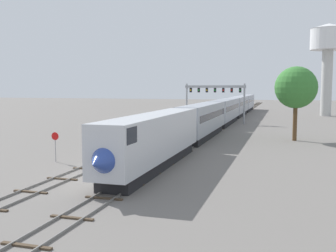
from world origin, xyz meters
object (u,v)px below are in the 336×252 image
water_tower (328,46)px  trackside_tree_left (296,88)px  passenger_train (226,111)px  signal_gantry (215,94)px  stop_sign (55,143)px

water_tower → trackside_tree_left: bearing=-99.6°
passenger_train → signal_gantry: (-2.25, 0.33, 3.24)m
passenger_train → trackside_tree_left: size_ratio=11.06×
passenger_train → signal_gantry: signal_gantry is taller
water_tower → passenger_train: bearing=-126.7°
signal_gantry → water_tower: (23.15, 27.73, 11.50)m
passenger_train → trackside_tree_left: 25.65m
water_tower → stop_sign: bearing=-113.1°
passenger_train → trackside_tree_left: trackside_tree_left is taller
passenger_train → signal_gantry: size_ratio=9.09×
signal_gantry → trackside_tree_left: size_ratio=1.22×
stop_sign → signal_gantry: bearing=80.2°
signal_gantry → stop_sign: bearing=-99.8°
stop_sign → water_tower: bearing=66.9°
stop_sign → trackside_tree_left: trackside_tree_left is taller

